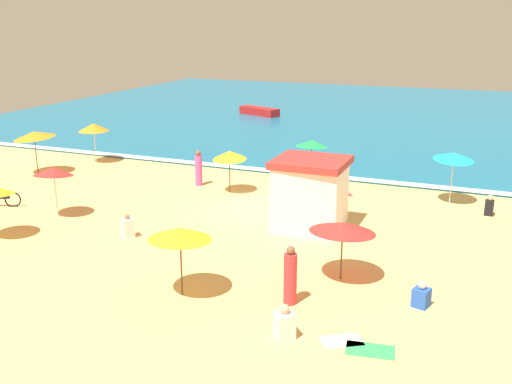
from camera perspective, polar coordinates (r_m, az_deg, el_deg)
name	(u,v)px	position (r m, az deg, el deg)	size (l,w,h in m)	color
ground_plane	(249,208)	(25.78, -0.71, -1.60)	(60.00, 60.00, 0.00)	#E5B26B
ocean_water	(374,115)	(52.08, 11.41, 7.36)	(60.00, 44.00, 0.10)	#146B93
wave_breaker_foam	(294,173)	(31.42, 3.74, 1.88)	(57.00, 0.70, 0.01)	white
lifeguard_cabana	(310,193)	(23.10, 5.29, -0.13)	(2.77, 2.60, 2.81)	white
beach_umbrella_0	(343,227)	(18.52, 8.41, -3.42)	(2.60, 2.61, 1.99)	#4C3823
beach_umbrella_1	(180,234)	(17.33, -7.38, -4.02)	(2.14, 2.15, 2.20)	#4C3823
beach_umbrella_2	(312,144)	(29.26, 5.44, 4.70)	(2.07, 2.08, 2.28)	#4C3823
beach_umbrella_3	(454,156)	(27.34, 18.64, 3.30)	(2.50, 2.50, 2.42)	silver
beach_umbrella_4	(229,155)	(27.70, -2.59, 3.59)	(1.61, 1.64, 2.10)	#4C3823
beach_umbrella_5	(34,135)	(33.17, -20.72, 5.20)	(3.04, 3.03, 2.40)	#4C3823
beach_umbrella_6	(94,127)	(34.88, -15.48, 6.06)	(1.73, 1.74, 2.28)	silver
beach_umbrella_7	(54,171)	(25.55, -19.04, 1.89)	(1.61, 1.64, 2.21)	silver
parked_bicycle	(0,199)	(28.22, -23.59, -0.60)	(1.65, 0.87, 0.76)	black
beachgoer_1	(199,169)	(29.27, -5.59, 2.26)	(0.48, 0.48, 1.79)	#D84CA5
beachgoer_2	(275,188)	(27.37, 1.86, 0.39)	(0.50, 0.50, 0.94)	white
beachgoer_4	(290,277)	(17.15, 3.34, -8.23)	(0.50, 0.50, 1.79)	red
beachgoer_5	(489,206)	(26.68, 21.68, -1.28)	(0.36, 0.36, 0.89)	black
beachgoer_6	(421,296)	(17.82, 15.74, -9.69)	(0.55, 0.55, 0.79)	blue
beachgoer_7	(284,323)	(15.63, 2.77, -12.62)	(0.66, 0.66, 0.95)	white
beachgoer_9	(128,227)	(22.82, -12.33, -3.37)	(0.57, 0.57, 0.93)	white
beach_towel_0	(305,192)	(28.36, 4.74, 0.04)	(1.03, 1.82, 0.01)	white
beach_towel_1	(370,350)	(15.53, 11.02, -14.82)	(1.31, 0.88, 0.01)	green
beach_towel_2	(342,341)	(15.80, 8.31, -14.09)	(1.23, 1.10, 0.01)	white
beach_towel_3	(333,194)	(28.08, 7.47, -0.21)	(1.97, 1.74, 0.01)	red
small_boat_0	(259,111)	(50.53, 0.33, 7.84)	(3.89, 2.46, 0.65)	red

